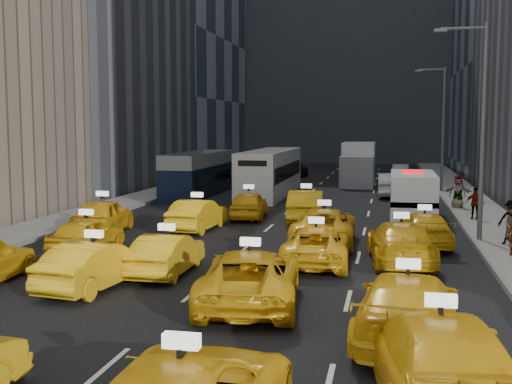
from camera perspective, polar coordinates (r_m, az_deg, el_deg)
ground at (r=17.36m, az=-7.50°, el=-10.48°), size 160.00×160.00×0.00m
sidewalk_west at (r=44.01m, az=-9.73°, el=-0.39°), size 3.00×90.00×0.15m
sidewalk_east at (r=41.29m, az=18.54°, el=-1.03°), size 3.00×90.00×0.15m
curb_west at (r=43.50m, az=-7.95°, el=-0.41°), size 0.15×90.00×0.18m
curb_east at (r=41.14m, az=16.54°, el=-0.97°), size 0.15×90.00×0.18m
building_backdrop at (r=89.16m, az=8.30°, el=15.69°), size 30.00×12.00×40.00m
streetlight_near at (r=27.94m, az=19.32°, el=5.69°), size 2.15×0.22×9.00m
streetlight_far at (r=47.84m, az=16.17°, el=5.78°), size 2.15×0.22×9.00m
taxi_3 at (r=12.10m, az=15.96°, el=-13.99°), size 2.96×5.88×1.64m
taxi_5 at (r=19.97m, az=-14.14°, el=-6.28°), size 2.08×4.54×1.44m
taxi_6 at (r=17.63m, az=-0.50°, el=-7.59°), size 3.17×5.77×1.53m
taxi_7 at (r=15.19m, az=13.29°, el=-9.92°), size 2.64×5.56×1.56m
taxi_8 at (r=25.75m, az=-14.81°, el=-3.69°), size 1.91×4.02×1.33m
taxi_9 at (r=21.38m, az=-7.91°, el=-5.47°), size 1.46×4.12×1.36m
taxi_10 at (r=22.73m, az=5.36°, el=-4.75°), size 2.52×5.00×1.36m
taxi_11 at (r=23.29m, az=12.75°, el=-4.41°), size 2.64×5.41×1.52m
taxi_12 at (r=29.82m, az=-13.46°, el=-2.08°), size 2.49×4.90×1.60m
taxi_13 at (r=30.00m, az=-5.24°, el=-2.03°), size 1.80×4.51×1.46m
taxi_14 at (r=26.62m, az=6.08°, el=-3.02°), size 2.63×5.46×1.50m
taxi_15 at (r=26.93m, az=14.73°, el=-3.23°), size 2.30×4.84×1.36m
taxi_16 at (r=33.58m, az=-0.65°, el=-1.14°), size 2.13×4.45×1.47m
taxi_17 at (r=32.74m, az=4.48°, el=-1.23°), size 2.05×4.97×1.60m
nypd_van at (r=34.81m, az=13.74°, el=-0.36°), size 2.57×6.04×2.55m
double_decker at (r=44.64m, az=-5.17°, el=1.56°), size 2.76×10.28×2.96m
city_bus at (r=44.62m, az=1.30°, el=1.70°), size 2.85×12.26×3.15m
box_truck at (r=52.99m, az=9.10°, el=2.46°), size 2.59×7.54×3.45m
misc_car_0 at (r=44.80m, az=11.88°, el=0.62°), size 1.82×4.93×1.61m
misc_car_1 at (r=57.14m, az=-0.19°, el=1.77°), size 2.94×5.22×1.38m
misc_car_2 at (r=61.56m, az=8.74°, el=2.03°), size 2.10×4.94×1.42m
misc_car_3 at (r=59.63m, az=3.34°, el=2.06°), size 2.57×5.03×1.64m
misc_car_4 at (r=60.02m, az=12.75°, el=1.80°), size 1.70×4.13×1.33m
pedestrian_2 at (r=28.67m, az=21.73°, el=-2.32°), size 1.09×0.51×1.65m
pedestrian_3 at (r=34.29m, az=18.87°, el=-0.96°), size 1.01×0.66×1.59m
pedestrian_4 at (r=38.89m, az=17.49°, el=0.08°), size 0.99×0.65×1.87m
pedestrian_5 at (r=38.83m, az=17.52°, el=0.00°), size 1.70×0.80×1.77m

